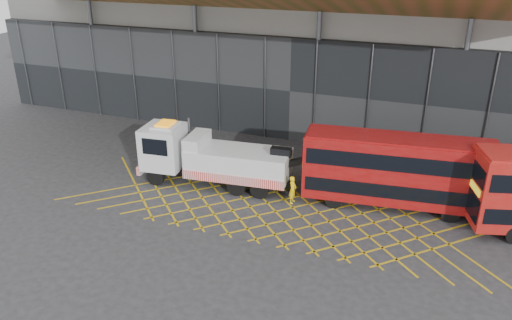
% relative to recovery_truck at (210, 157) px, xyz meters
% --- Properties ---
extents(ground_plane, '(120.00, 120.00, 0.00)m').
position_rel_recovery_truck_xyz_m(ground_plane, '(0.38, -2.01, -1.85)').
color(ground_plane, '#292A2C').
extents(road_markings, '(26.36, 7.16, 0.01)m').
position_rel_recovery_truck_xyz_m(road_markings, '(5.18, -2.01, -1.84)').
color(road_markings, gold).
rests_on(road_markings, ground_plane).
extents(construction_building, '(55.00, 23.97, 18.00)m').
position_rel_recovery_truck_xyz_m(construction_building, '(2.30, 16.39, 7.13)').
color(construction_building, gray).
rests_on(construction_building, ground_plane).
extents(recovery_truck, '(11.54, 3.66, 4.00)m').
position_rel_recovery_truck_xyz_m(recovery_truck, '(0.00, 0.00, 0.00)').
color(recovery_truck, black).
rests_on(recovery_truck, ground_plane).
extents(bus_towed, '(10.95, 3.73, 4.37)m').
position_rel_recovery_truck_xyz_m(bus_towed, '(11.48, 1.17, 0.58)').
color(bus_towed, maroon).
rests_on(bus_towed, ground_plane).
extents(worker, '(0.44, 0.65, 1.72)m').
position_rel_recovery_truck_xyz_m(worker, '(5.76, -0.57, -0.99)').
color(worker, yellow).
rests_on(worker, ground_plane).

